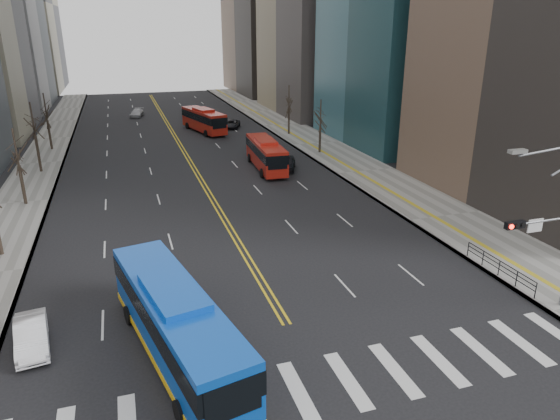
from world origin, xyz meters
The scene contains 15 objects.
ground centered at (0.00, 0.00, 0.00)m, with size 220.00×220.00×0.00m, color black.
sidewalk_right centered at (17.50, 45.00, 0.07)m, with size 7.00×130.00×0.15m, color slate.
sidewalk_left centered at (-16.50, 45.00, 0.07)m, with size 5.00×130.00×0.15m, color slate.
crosswalk centered at (0.00, 0.00, 0.01)m, with size 26.70×4.00×0.01m.
centerline centered at (0.00, 55.00, 0.01)m, with size 0.55×100.00×0.01m.
signal_mast centered at (13.77, 2.00, 4.86)m, with size 5.37×0.37×9.39m.
pedestrian_railing centered at (14.30, 6.00, 0.82)m, with size 0.06×6.06×1.02m.
street_trees centered at (-7.18, 34.55, 4.87)m, with size 35.20×47.20×7.60m.
blue_bus centered at (-5.79, 4.00, 1.94)m, with size 5.31×13.02×3.69m.
red_bus_near centered at (7.59, 35.02, 1.85)m, with size 3.08×10.54×3.33m.
red_bus_far centered at (4.58, 57.88, 1.95)m, with size 5.15×11.33×3.51m.
car_white centered at (-12.50, 6.94, 0.69)m, with size 1.45×4.17×1.37m, color white.
car_dark_mid centered at (9.68, 34.04, 0.75)m, with size 1.78×4.42×1.51m, color black.
car_silver centered at (-4.38, 74.81, 0.67)m, with size 1.87×4.59×1.33m, color #A3A4A9.
car_dark_far centered at (9.28, 59.63, 0.61)m, with size 2.03×4.39×1.22m, color black.
Camera 1 is at (-7.26, -16.45, 14.79)m, focal length 32.00 mm.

